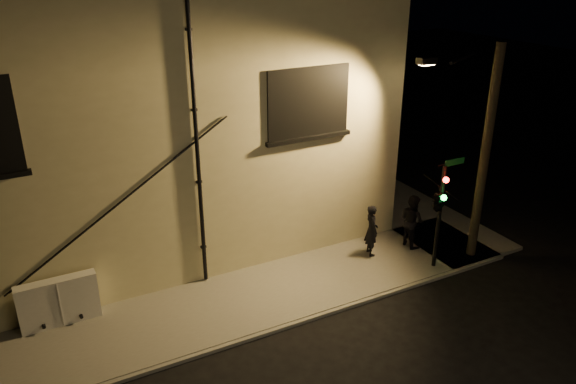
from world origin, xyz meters
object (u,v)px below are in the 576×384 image
streetlamp_pole (481,150)px  traffic_signal (439,200)px  utility_cabinet (59,302)px  pedestrian_b (412,220)px  pedestrian_a (371,230)px

streetlamp_pole → traffic_signal: bearing=-172.7°
utility_cabinet → streetlamp_pole: streetlamp_pole is taller
pedestrian_b → traffic_signal: (-0.40, -1.49, 1.40)m
pedestrian_a → streetlamp_pole: 4.04m
streetlamp_pole → pedestrian_a: bearing=152.8°
utility_cabinet → pedestrian_b: 10.67m
pedestrian_b → streetlamp_pole: size_ratio=0.26×
pedestrian_a → traffic_signal: size_ratio=0.49×
utility_cabinet → pedestrian_a: 9.17m
utility_cabinet → streetlamp_pole: (11.86, -2.14, 2.83)m
traffic_signal → streetlamp_pole: bearing=7.3°
traffic_signal → streetlamp_pole: 2.03m
pedestrian_b → streetlamp_pole: (1.23, -1.28, 2.59)m
pedestrian_b → streetlamp_pole: streetlamp_pole is taller
utility_cabinet → pedestrian_b: (10.63, -0.86, 0.23)m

